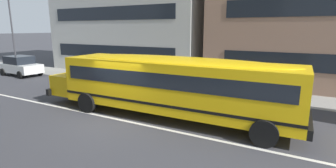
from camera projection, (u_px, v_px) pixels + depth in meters
name	position (u px, v px, depth m)	size (l,w,h in m)	color
ground_plane	(117.00, 119.00, 11.25)	(400.00, 400.00, 0.00)	#38383D
sidewalk_far	(186.00, 87.00, 17.52)	(120.00, 3.00, 0.01)	gray
lane_centreline	(117.00, 119.00, 11.25)	(110.00, 0.16, 0.01)	silver
school_bus	(169.00, 82.00, 11.21)	(12.22, 2.90, 2.72)	yellow
parked_car_white_past_driveway	(20.00, 66.00, 21.54)	(3.99, 2.07, 1.64)	silver
street_lamp	(11.00, 24.00, 24.43)	(0.44, 0.44, 6.80)	#38383D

